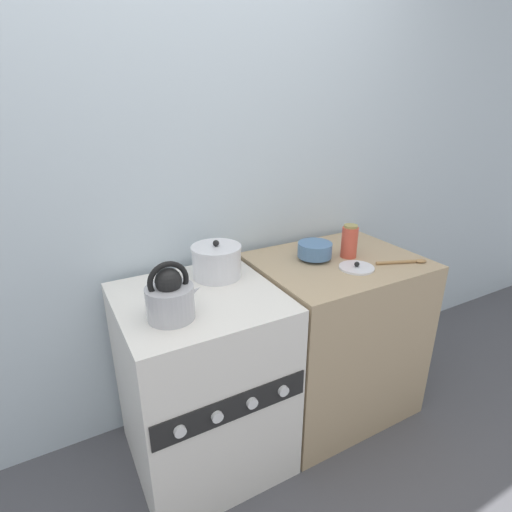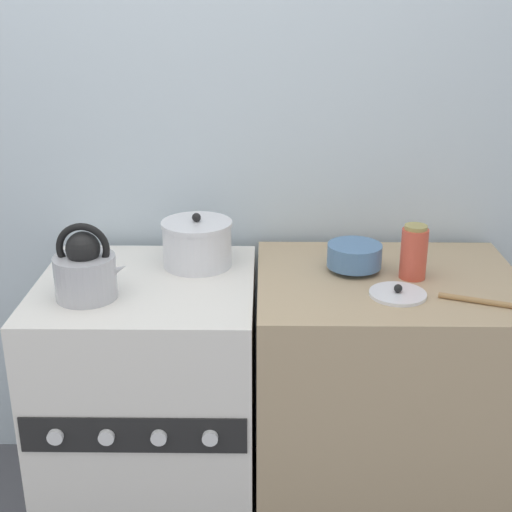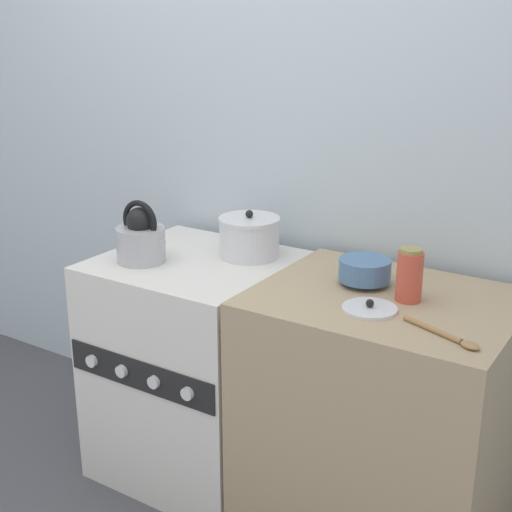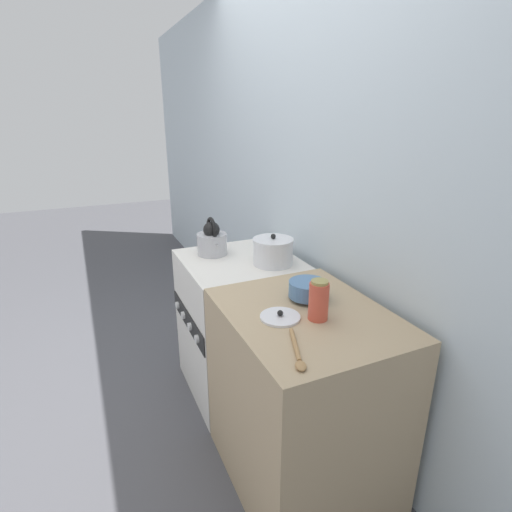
{
  "view_description": "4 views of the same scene",
  "coord_description": "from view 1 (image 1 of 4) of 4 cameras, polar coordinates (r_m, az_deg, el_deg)",
  "views": [
    {
      "loc": [
        -0.49,
        -1.06,
        1.6
      ],
      "look_at": [
        0.28,
        0.33,
        0.96
      ],
      "focal_mm": 28.0,
      "sensor_mm": 36.0,
      "label": 1
    },
    {
      "loc": [
        0.36,
        -1.65,
        1.68
      ],
      "look_at": [
        0.33,
        0.34,
        0.93
      ],
      "focal_mm": 50.0,
      "sensor_mm": 36.0,
      "label": 2
    },
    {
      "loc": [
        1.49,
        -1.6,
        1.67
      ],
      "look_at": [
        0.28,
        0.29,
        0.92
      ],
      "focal_mm": 50.0,
      "sensor_mm": 36.0,
      "label": 3
    },
    {
      "loc": [
        1.99,
        -0.47,
        1.63
      ],
      "look_at": [
        0.27,
        0.3,
        0.96
      ],
      "focal_mm": 28.0,
      "sensor_mm": 36.0,
      "label": 4
    }
  ],
  "objects": [
    {
      "name": "kettle",
      "position": [
        1.47,
        -12.15,
        -5.74
      ],
      "size": [
        0.21,
        0.17,
        0.22
      ],
      "color": "#B2B2B7",
      "rests_on": "stove"
    },
    {
      "name": "cooking_pot",
      "position": [
        1.78,
        -5.64,
        -0.76
      ],
      "size": [
        0.22,
        0.22,
        0.17
      ],
      "color": "silver",
      "rests_on": "stove"
    },
    {
      "name": "loose_pot_lid",
      "position": [
        1.9,
        14.17,
        -1.59
      ],
      "size": [
        0.16,
        0.16,
        0.03
      ],
      "color": "silver",
      "rests_on": "counter"
    },
    {
      "name": "wooden_spoon",
      "position": [
        2.03,
        20.6,
        -0.76
      ],
      "size": [
        0.24,
        0.12,
        0.02
      ],
      "color": "#A37A4C",
      "rests_on": "counter"
    },
    {
      "name": "enamel_bowl",
      "position": [
        1.96,
        8.39,
        0.84
      ],
      "size": [
        0.17,
        0.17,
        0.08
      ],
      "color": "#4C729E",
      "rests_on": "counter"
    },
    {
      "name": "stove",
      "position": [
        1.88,
        -7.56,
        -17.25
      ],
      "size": [
        0.65,
        0.65,
        0.85
      ],
      "color": "silver",
      "rests_on": "ground_plane"
    },
    {
      "name": "storage_jar",
      "position": [
        2.01,
        13.2,
        2.05
      ],
      "size": [
        0.08,
        0.08,
        0.16
      ],
      "color": "#CC4C38",
      "rests_on": "counter"
    },
    {
      "name": "ground_plane",
      "position": [
        1.98,
        -2.86,
        -32.07
      ],
      "size": [
        12.0,
        12.0,
        0.0
      ],
      "primitive_type": "plane",
      "color": "#4C4C51"
    },
    {
      "name": "wall_back",
      "position": [
        1.87,
        -13.38,
        10.39
      ],
      "size": [
        7.0,
        0.06,
        2.5
      ],
      "color": "silver",
      "rests_on": "ground_plane"
    },
    {
      "name": "counter",
      "position": [
        2.19,
        10.87,
        -11.02
      ],
      "size": [
        0.79,
        0.64,
        0.86
      ],
      "color": "tan",
      "rests_on": "ground_plane"
    }
  ]
}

